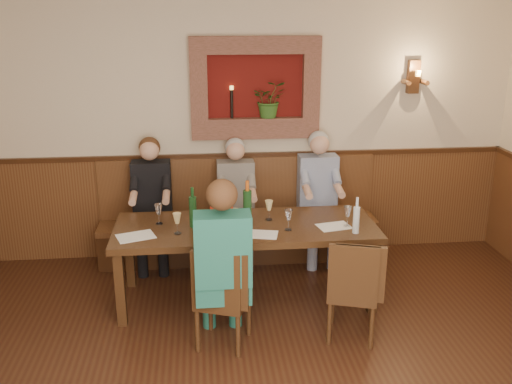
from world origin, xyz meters
The scene contains 28 objects.
room_shell centered at (0.00, 0.00, 1.89)m, with size 6.04×6.04×2.82m.
wainscoting centered at (0.00, 0.00, 0.59)m, with size 6.02×6.02×1.15m.
wall_niche centered at (0.24, 2.94, 1.81)m, with size 1.36×0.30×1.06m.
wall_sconce centered at (1.90, 2.93, 1.94)m, with size 0.25×0.20×0.35m.
dining_table centered at (0.00, 1.85, 0.68)m, with size 2.40×0.90×0.75m.
bench centered at (0.00, 2.79, 0.33)m, with size 3.00×0.45×1.11m.
chair_near_left centered at (-0.25, 1.08, 0.26)m, with size 0.50×0.50×0.89m.
chair_near_right centered at (0.82, 1.09, 0.26)m, with size 0.50×0.50×0.90m.
person_bench_left centered at (-0.92, 2.69, 0.57)m, with size 0.40×0.50×1.39m.
person_bench_mid centered at (-0.03, 2.69, 0.56)m, with size 0.39×0.48×1.36m.
person_bench_right centered at (0.86, 2.69, 0.58)m, with size 0.42×0.51×1.42m.
person_chair_front centered at (-0.25, 1.07, 0.61)m, with size 0.44×0.53×1.46m.
spittoon_bucket centered at (-0.23, 1.70, 0.87)m, with size 0.20×0.20×0.23m, color #B81D0B.
wine_bottle_green_a centered at (0.02, 1.85, 0.93)m, with size 0.10×0.10×0.42m.
wine_bottle_green_b centered at (-0.48, 1.86, 0.90)m, with size 0.08×0.08×0.37m.
water_bottle centered at (0.95, 1.56, 0.88)m, with size 0.07×0.07×0.33m.
tasting_sheet_a centered at (-0.98, 1.67, 0.75)m, with size 0.32×0.23×0.00m, color white.
tasting_sheet_b centered at (0.12, 1.61, 0.75)m, with size 0.29×0.21×0.00m, color white.
tasting_sheet_c centered at (0.80, 1.73, 0.75)m, with size 0.29×0.21×0.00m, color white.
tasting_sheet_d centered at (-0.33, 1.57, 0.75)m, with size 0.26×0.18×0.00m, color white.
wine_glass_0 centered at (-0.10, 1.76, 0.85)m, with size 0.08×0.08×0.19m, color #E1CC86, non-canonical shape.
wine_glass_1 centered at (-0.26, 1.90, 0.85)m, with size 0.08×0.08×0.19m, color white, non-canonical shape.
wine_glass_2 centered at (0.23, 1.96, 0.85)m, with size 0.08×0.08×0.19m, color #E1CC86, non-canonical shape.
wine_glass_3 centered at (-0.18, 1.60, 0.85)m, with size 0.08×0.08×0.19m, color #E1CC86, non-canonical shape.
wine_glass_4 centered at (-0.62, 1.70, 0.85)m, with size 0.08×0.08×0.19m, color #E1CC86, non-canonical shape.
wine_glass_5 centered at (-0.79, 1.96, 0.85)m, with size 0.08×0.08×0.19m, color white, non-canonical shape.
wine_glass_6 centered at (0.37, 1.69, 0.85)m, with size 0.08×0.08×0.19m, color white, non-canonical shape.
wine_glass_7 centered at (0.92, 1.72, 0.85)m, with size 0.08×0.08×0.19m, color white, non-canonical shape.
Camera 1 is at (-0.40, -3.03, 2.66)m, focal length 40.00 mm.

